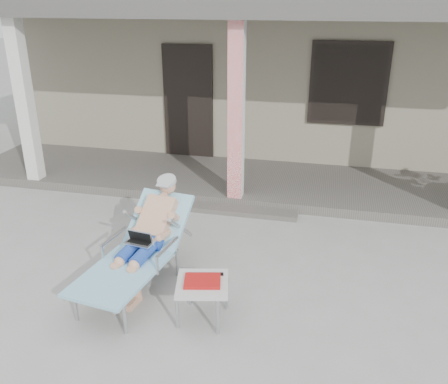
# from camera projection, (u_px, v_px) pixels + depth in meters

# --- Properties ---
(ground) EXTENTS (60.00, 60.00, 0.00)m
(ground) POSITION_uv_depth(u_px,v_px,m) (198.00, 277.00, 5.56)
(ground) COLOR #9E9E99
(ground) RESTS_ON ground
(house) EXTENTS (10.40, 5.40, 3.30)m
(house) POSITION_uv_depth(u_px,v_px,m) (275.00, 62.00, 10.77)
(house) COLOR gray
(house) RESTS_ON ground
(porch_deck) EXTENTS (10.00, 2.00, 0.15)m
(porch_deck) POSITION_uv_depth(u_px,v_px,m) (245.00, 181.00, 8.23)
(porch_deck) COLOR #605B56
(porch_deck) RESTS_ON ground
(porch_overhang) EXTENTS (10.00, 2.30, 2.85)m
(porch_overhang) POSITION_uv_depth(u_px,v_px,m) (248.00, 15.00, 7.15)
(porch_overhang) COLOR silver
(porch_overhang) RESTS_ON porch_deck
(porch_step) EXTENTS (2.00, 0.30, 0.07)m
(porch_step) POSITION_uv_depth(u_px,v_px,m) (231.00, 210.00, 7.21)
(porch_step) COLOR #605B56
(porch_step) RESTS_ON ground
(lounger) EXTENTS (0.92, 1.85, 1.17)m
(lounger) POSITION_uv_depth(u_px,v_px,m) (141.00, 226.00, 5.18)
(lounger) COLOR #B7B7BC
(lounger) RESTS_ON ground
(side_table) EXTENTS (0.61, 0.61, 0.46)m
(side_table) POSITION_uv_depth(u_px,v_px,m) (203.00, 286.00, 4.70)
(side_table) COLOR beige
(side_table) RESTS_ON ground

